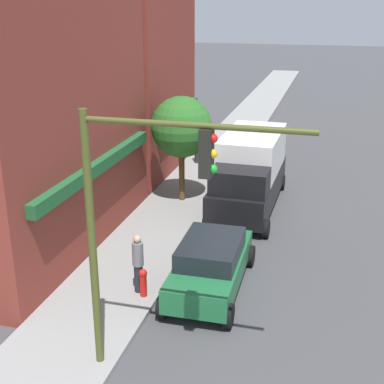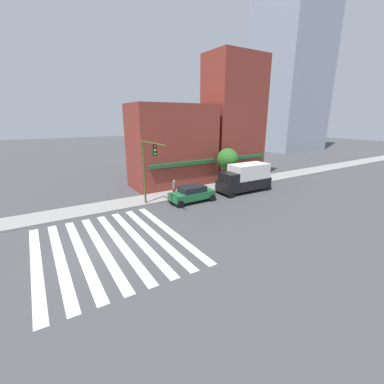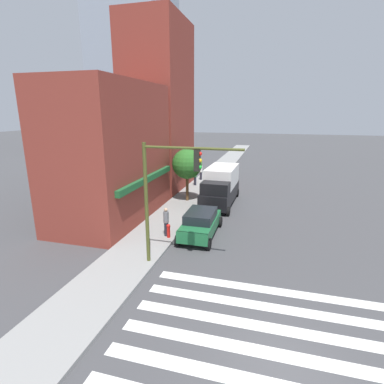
% 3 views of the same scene
% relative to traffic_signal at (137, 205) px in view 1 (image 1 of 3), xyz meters
% --- Properties ---
extents(storefront_row, '(17.67, 5.30, 15.52)m').
position_rel_traffic_signal_xyz_m(storefront_row, '(10.75, 6.17, 2.20)').
color(storefront_row, maroon).
rests_on(storefront_row, ground_plane).
extents(traffic_signal, '(0.32, 4.67, 6.10)m').
position_rel_traffic_signal_xyz_m(traffic_signal, '(0.00, 0.00, 0.00)').
color(traffic_signal, '#474C1E').
rests_on(traffic_signal, ground_plane).
extents(sedan_green, '(4.42, 2.02, 1.59)m').
position_rel_traffic_signal_xyz_m(sedan_green, '(4.10, -0.62, -3.33)').
color(sedan_green, '#1E6638').
rests_on(sedan_green, ground_plane).
extents(box_truck_black, '(6.24, 2.42, 3.04)m').
position_rel_traffic_signal_xyz_m(box_truck_black, '(10.95, -0.62, -2.59)').
color(box_truck_black, black).
rests_on(box_truck_black, ground_plane).
extents(pedestrian_white_shirt, '(0.32, 0.32, 1.77)m').
position_rel_traffic_signal_xyz_m(pedestrian_white_shirt, '(18.76, 2.95, -3.10)').
color(pedestrian_white_shirt, '#23232D').
rests_on(pedestrian_white_shirt, sidewalk_left).
extents(pedestrian_green_top, '(0.32, 0.32, 1.77)m').
position_rel_traffic_signal_xyz_m(pedestrian_green_top, '(16.12, 2.91, -3.10)').
color(pedestrian_green_top, '#23232D').
rests_on(pedestrian_green_top, sidewalk_left).
extents(pedestrian_grey_coat, '(0.32, 0.32, 1.77)m').
position_rel_traffic_signal_xyz_m(pedestrian_grey_coat, '(3.19, 1.29, -3.10)').
color(pedestrian_grey_coat, '#23232D').
rests_on(pedestrian_grey_coat, sidewalk_left).
extents(fire_hydrant, '(0.24, 0.24, 0.84)m').
position_rel_traffic_signal_xyz_m(fire_hydrant, '(2.99, 1.08, -3.56)').
color(fire_hydrant, red).
rests_on(fire_hydrant, sidewalk_left).
extents(street_tree, '(2.48, 2.48, 4.36)m').
position_rel_traffic_signal_xyz_m(street_tree, '(10.74, 2.18, -0.92)').
color(street_tree, brown).
rests_on(street_tree, sidewalk_left).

